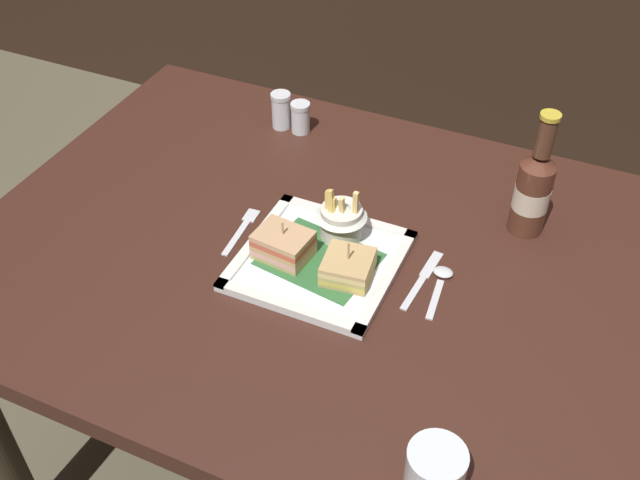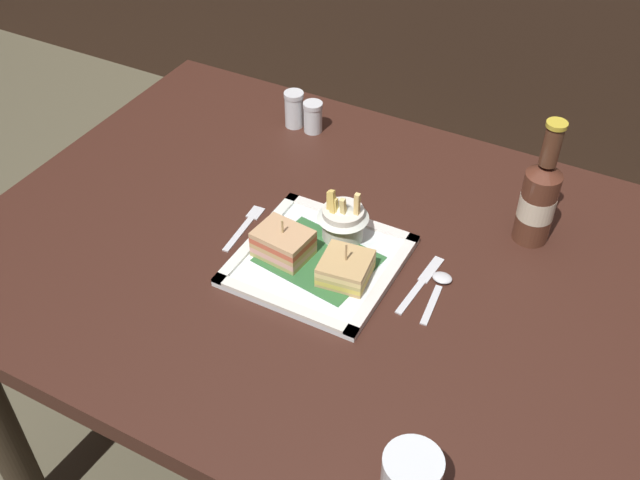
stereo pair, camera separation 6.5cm
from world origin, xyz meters
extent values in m
plane|color=brown|center=(0.00, 0.00, 0.00)|extent=(6.00, 6.00, 0.00)
cube|color=#3B1E16|center=(0.00, 0.00, 0.72)|extent=(1.27, 0.94, 0.04)
cylinder|color=#2F2719|center=(-0.55, 0.39, 0.35)|extent=(0.08, 0.08, 0.70)
cylinder|color=#3A1B1E|center=(0.55, 0.39, 0.35)|extent=(0.08, 0.08, 0.70)
cube|color=white|center=(0.01, -0.03, 0.74)|extent=(0.27, 0.27, 0.01)
cube|color=#2F6734|center=(0.01, -0.03, 0.75)|extent=(0.21, 0.18, 0.00)
cube|color=white|center=(0.01, -0.16, 0.75)|extent=(0.27, 0.02, 0.01)
cube|color=white|center=(0.01, 0.09, 0.75)|extent=(0.27, 0.02, 0.01)
cube|color=white|center=(-0.11, -0.03, 0.75)|extent=(0.02, 0.27, 0.01)
cube|color=white|center=(0.14, -0.03, 0.75)|extent=(0.02, 0.27, 0.01)
cube|color=tan|center=(-0.05, -0.05, 0.75)|extent=(0.10, 0.08, 0.01)
cube|color=#DB9B8E|center=(-0.05, -0.05, 0.77)|extent=(0.10, 0.08, 0.01)
cube|color=tan|center=(-0.05, -0.05, 0.78)|extent=(0.10, 0.08, 0.01)
cube|color=#C4543A|center=(-0.05, -0.05, 0.79)|extent=(0.10, 0.08, 0.01)
cube|color=tan|center=(-0.05, -0.05, 0.80)|extent=(0.10, 0.08, 0.01)
cylinder|color=tan|center=(-0.05, -0.05, 0.79)|extent=(0.00, 0.00, 0.08)
cube|color=tan|center=(0.07, -0.05, 0.75)|extent=(0.09, 0.09, 0.01)
cube|color=#DBBF51|center=(0.07, -0.05, 0.76)|extent=(0.09, 0.09, 0.01)
cube|color=tan|center=(0.07, -0.05, 0.77)|extent=(0.09, 0.09, 0.01)
cube|color=#E7C97E|center=(0.07, -0.05, 0.78)|extent=(0.09, 0.09, 0.01)
cube|color=tan|center=(0.07, -0.05, 0.79)|extent=(0.09, 0.09, 0.01)
cylinder|color=tan|center=(0.07, -0.05, 0.79)|extent=(0.00, 0.00, 0.08)
cylinder|color=silver|center=(0.02, 0.04, 0.78)|extent=(0.07, 0.07, 0.06)
cone|color=silver|center=(0.02, 0.04, 0.81)|extent=(0.09, 0.09, 0.03)
cube|color=#DDC365|center=(0.01, 0.03, 0.81)|extent=(0.01, 0.01, 0.06)
cube|color=#E7CE7E|center=(0.03, 0.03, 0.81)|extent=(0.01, 0.01, 0.06)
cube|color=#E9C464|center=(0.00, 0.03, 0.82)|extent=(0.01, 0.01, 0.07)
cube|color=#F9D17D|center=(0.05, 0.04, 0.82)|extent=(0.01, 0.01, 0.07)
cube|color=#E8C35D|center=(0.01, 0.03, 0.82)|extent=(0.02, 0.02, 0.07)
cube|color=#EAD071|center=(0.00, 0.04, 0.81)|extent=(0.01, 0.02, 0.05)
cylinder|color=#583020|center=(0.32, 0.21, 0.81)|extent=(0.06, 0.06, 0.14)
cone|color=#592D1F|center=(0.32, 0.21, 0.89)|extent=(0.06, 0.06, 0.02)
cylinder|color=#553321|center=(0.32, 0.21, 0.94)|extent=(0.03, 0.03, 0.07)
cylinder|color=gold|center=(0.32, 0.21, 0.98)|extent=(0.04, 0.04, 0.01)
cylinder|color=beige|center=(0.32, 0.21, 0.81)|extent=(0.07, 0.07, 0.05)
cube|color=silver|center=(-0.15, -0.03, 0.74)|extent=(0.02, 0.10, 0.00)
cube|color=silver|center=(-0.16, 0.03, 0.74)|extent=(0.03, 0.04, 0.00)
cube|color=silver|center=(0.19, -0.03, 0.74)|extent=(0.02, 0.09, 0.00)
cube|color=silver|center=(0.19, 0.04, 0.74)|extent=(0.02, 0.07, 0.00)
cube|color=silver|center=(0.23, -0.03, 0.74)|extent=(0.02, 0.10, 0.00)
ellipsoid|color=silver|center=(0.22, 0.03, 0.75)|extent=(0.03, 0.03, 0.01)
cylinder|color=silver|center=(-0.25, 0.34, 0.78)|extent=(0.04, 0.04, 0.07)
cylinder|color=white|center=(-0.25, 0.34, 0.76)|extent=(0.04, 0.04, 0.04)
cylinder|color=silver|center=(-0.25, 0.34, 0.82)|extent=(0.04, 0.04, 0.01)
cylinder|color=silver|center=(-0.20, 0.34, 0.77)|extent=(0.04, 0.04, 0.06)
cylinder|color=#3D2B2B|center=(-0.20, 0.34, 0.76)|extent=(0.04, 0.04, 0.03)
cylinder|color=silver|center=(-0.20, 0.34, 0.80)|extent=(0.04, 0.04, 0.01)
camera|label=1|loc=(0.41, -0.91, 1.65)|focal=41.96mm
camera|label=2|loc=(0.47, -0.88, 1.65)|focal=41.96mm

